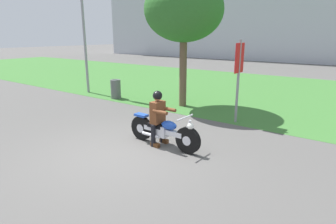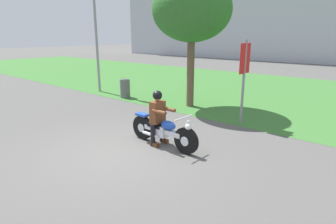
% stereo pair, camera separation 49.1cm
% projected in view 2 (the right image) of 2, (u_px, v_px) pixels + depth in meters
% --- Properties ---
extents(ground, '(120.00, 120.00, 0.00)m').
position_uv_depth(ground, '(119.00, 152.00, 6.84)').
color(ground, '#565451').
extents(grass_verge, '(60.00, 12.00, 0.01)m').
position_uv_depth(grass_verge, '(271.00, 92.00, 13.96)').
color(grass_verge, '#3D7533').
rests_on(grass_verge, ground).
extents(motorcycle_lead, '(2.15, 0.66, 0.88)m').
position_uv_depth(motorcycle_lead, '(163.00, 131.00, 7.11)').
color(motorcycle_lead, black).
rests_on(motorcycle_lead, ground).
extents(rider_lead, '(0.56, 0.48, 1.41)m').
position_uv_depth(rider_lead, '(158.00, 114.00, 7.10)').
color(rider_lead, black).
rests_on(rider_lead, ground).
extents(tree_roadside, '(2.93, 2.93, 4.79)m').
position_uv_depth(tree_roadside, '(192.00, 10.00, 10.28)').
color(tree_roadside, brown).
rests_on(tree_roadside, ground).
extents(streetlight_pole, '(0.96, 0.20, 5.25)m').
position_uv_depth(streetlight_pole, '(97.00, 22.00, 13.20)').
color(streetlight_pole, gray).
rests_on(streetlight_pole, ground).
extents(trash_can, '(0.44, 0.44, 0.83)m').
position_uv_depth(trash_can, '(125.00, 88.00, 12.65)').
color(trash_can, '#595E5B').
rests_on(trash_can, ground).
extents(sign_banner, '(0.08, 0.60, 2.60)m').
position_uv_depth(sign_banner, '(244.00, 69.00, 8.56)').
color(sign_banner, gray).
rests_on(sign_banner, ground).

